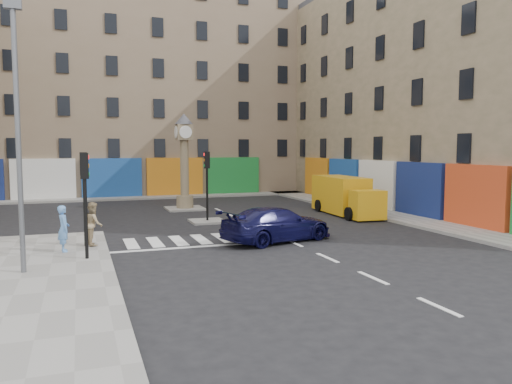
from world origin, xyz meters
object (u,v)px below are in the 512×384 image
traffic_light_island (207,175)px  navy_sedan (277,224)px  yellow_van (345,196)px  pedestrian_tan (93,224)px  traffic_light_left_far (84,184)px  clock_pillar (184,155)px  traffic_light_left_near (85,188)px  lamp_post (17,122)px  pedestrian_blue (64,228)px

traffic_light_island → navy_sedan: 6.77m
yellow_van → pedestrian_tan: yellow_van is taller
traffic_light_island → traffic_light_left_far: bearing=-139.4°
traffic_light_left_far → clock_pillar: 13.05m
traffic_light_island → navy_sedan: traffic_light_island is taller
traffic_light_left_near → lamp_post: (-1.90, -1.40, 2.17)m
traffic_light_island → pedestrian_tan: size_ratio=2.14×
yellow_van → pedestrian_tan: 15.67m
clock_pillar → navy_sedan: 12.73m
traffic_light_left_far → pedestrian_tan: 1.63m
lamp_post → pedestrian_blue: bearing=69.1°
pedestrian_tan → navy_sedan: bearing=-103.3°
pedestrian_blue → traffic_light_island: bearing=-57.4°
traffic_light_left_far → yellow_van: (14.90, 5.71, -1.50)m
traffic_light_island → lamp_post: size_ratio=0.45×
traffic_light_left_far → pedestrian_blue: (-0.78, -0.87, -1.60)m
traffic_light_left_near → navy_sedan: traffic_light_left_near is taller
traffic_light_left_far → yellow_van: bearing=21.0°
pedestrian_blue → pedestrian_tan: bearing=-59.2°
traffic_light_left_far → traffic_light_island: size_ratio=1.00×
lamp_post → clock_pillar: lamp_post is taller
yellow_van → traffic_light_left_near: bearing=-148.3°
traffic_light_left_near → traffic_light_island: size_ratio=1.00×
yellow_van → pedestrian_blue: bearing=-154.1°
traffic_light_left_far → yellow_van: size_ratio=0.59×
pedestrian_blue → traffic_light_left_far: bearing=-50.8°
traffic_light_island → clock_pillar: clock_pillar is taller
traffic_light_island → traffic_light_left_near: bearing=-128.9°
traffic_light_left_far → pedestrian_blue: bearing=-131.9°
traffic_light_left_far → pedestrian_tan: traffic_light_left_far is taller
yellow_van → traffic_light_island: bearing=-174.8°
traffic_light_left_far → traffic_light_island: bearing=40.6°
yellow_van → pedestrian_tan: (-14.60, -5.69, -0.11)m
yellow_van → pedestrian_tan: size_ratio=3.64×
yellow_van → navy_sedan: bearing=-133.9°
traffic_light_island → navy_sedan: size_ratio=0.72×
traffic_light_left_far → lamp_post: (-1.90, -3.80, 2.17)m
traffic_light_left_near → pedestrian_blue: traffic_light_left_near is taller
traffic_light_left_near → traffic_light_island: traffic_light_left_near is taller
traffic_light_left_near → navy_sedan: size_ratio=0.72×
clock_pillar → pedestrian_blue: clock_pillar is taller
pedestrian_blue → pedestrian_tan: pedestrian_blue is taller
lamp_post → navy_sedan: 10.88m
traffic_light_island → clock_pillar: 6.07m
navy_sedan → clock_pillar: bearing=-9.2°
lamp_post → navy_sedan: bearing=16.5°
navy_sedan → traffic_light_left_far: bearing=67.1°
traffic_light_left_near → pedestrian_tan: bearing=83.0°
traffic_light_left_far → traffic_light_island: traffic_light_left_far is taller
lamp_post → pedestrian_tan: bearing=60.1°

